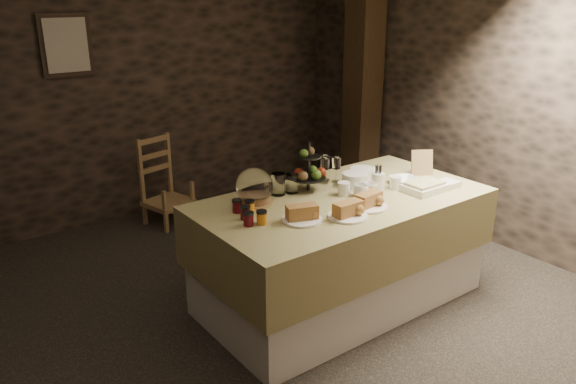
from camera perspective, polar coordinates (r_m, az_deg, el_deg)
ground_plane at (r=3.95m, az=-5.75°, el=-14.42°), size 5.50×5.00×0.01m
room_shell at (r=3.33m, az=-6.67°, el=8.38°), size 5.52×5.02×2.60m
buffet_table at (r=4.13m, az=5.42°, el=-5.13°), size 2.09×1.11×0.83m
chair at (r=5.71m, az=-12.42°, el=0.69°), size 0.49×0.47×0.68m
timber_column at (r=6.06m, az=7.61°, el=11.04°), size 0.30×0.30×2.60m
framed_picture at (r=5.51m, az=-21.63°, el=13.71°), size 0.45×0.04×0.55m
plate_stack_a at (r=4.22m, az=6.79°, el=1.26°), size 0.19×0.19×0.10m
plate_stack_b at (r=4.39m, az=7.56°, el=1.87°), size 0.20×0.20×0.08m
cutlery_holder at (r=4.19m, az=9.11°, el=1.13°), size 0.10×0.10×0.12m
cup_a at (r=4.02m, az=7.43°, el=0.16°), size 0.13×0.13×0.09m
cup_b at (r=4.04m, az=8.36°, el=0.28°), size 0.13×0.13×0.09m
mug_c at (r=4.03m, az=5.68°, el=0.34°), size 0.09×0.09×0.09m
mug_d at (r=4.22m, az=10.85°, el=0.95°), size 0.08×0.08×0.09m
bowl at (r=4.33m, az=11.69°, el=1.11°), size 0.27×0.27×0.05m
cake_dome at (r=3.85m, az=-3.45°, el=0.34°), size 0.26×0.26×0.26m
fruit_stand at (r=4.08m, az=2.21°, el=2.04°), size 0.26×0.26×0.36m
bread_platter_left at (r=3.57m, az=1.43°, el=-2.34°), size 0.26×0.26×0.11m
bread_platter_center at (r=3.64m, az=6.09°, el=-1.97°), size 0.26×0.26×0.11m
bread_platter_right at (r=3.82m, az=8.17°, el=-1.01°), size 0.26×0.26×0.11m
jam_jars at (r=3.61m, az=-4.05°, el=-2.16°), size 0.18×0.32×0.07m
tart_dish at (r=4.21m, az=13.70°, el=0.53°), size 0.30×0.22×0.07m
square_dish at (r=4.36m, az=15.94°, el=0.82°), size 0.14×0.14×0.04m
menu_frame at (r=4.57m, az=13.46°, el=2.82°), size 0.18×0.15×0.22m
storage_jar_a at (r=4.00m, az=-1.01°, el=0.80°), size 0.10×0.10×0.16m
storage_jar_b at (r=4.05m, az=0.41°, el=0.86°), size 0.09×0.09×0.14m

